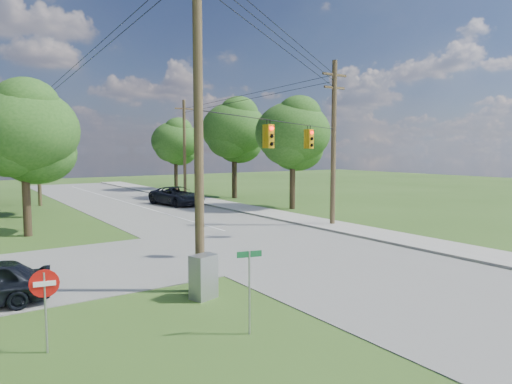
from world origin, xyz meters
TOP-DOWN VIEW (x-y plane):
  - ground at (0.00, 0.00)m, footprint 140.00×140.00m
  - main_road at (2.00, 5.00)m, footprint 10.00×100.00m
  - sidewalk_east at (8.70, 5.00)m, footprint 2.60×100.00m
  - pole_sw at (-4.60, 0.40)m, footprint 2.00×0.32m
  - pole_ne at (8.90, 8.00)m, footprint 2.00×0.32m
  - pole_north_e at (8.90, 30.00)m, footprint 2.00×0.32m
  - pole_north_w at (-5.00, 30.00)m, footprint 2.00×0.32m
  - power_lines at (1.50, 11.54)m, footprint 13.93×29.62m
  - traffic_signals at (2.55, 4.43)m, footprint 4.91×3.27m
  - tree_w_near at (-8.00, 15.00)m, footprint 6.00×6.00m
  - tree_w_mid at (-7.00, 23.00)m, footprint 6.40×6.40m
  - tree_e_near at (12.00, 16.00)m, footprint 6.20×6.20m
  - tree_e_mid at (12.50, 26.00)m, footprint 6.60×6.60m
  - tree_e_far at (11.50, 38.00)m, footprint 5.80×5.80m
  - car_main_north at (5.06, 23.57)m, footprint 3.62×6.17m
  - control_cabinet at (-4.86, -0.35)m, footprint 0.94×0.79m
  - do_not_enter_sign at (-9.87, -1.83)m, footprint 0.68×0.18m
  - street_name_sign at (-5.23, -3.64)m, footprint 0.66×0.20m

SIDE VIEW (x-z plane):
  - ground at x=0.00m, z-range 0.00..0.00m
  - main_road at x=2.00m, z-range 0.00..0.03m
  - sidewalk_east at x=8.70m, z-range 0.00..0.12m
  - control_cabinet at x=-4.86m, z-range 0.00..1.45m
  - car_main_north at x=5.06m, z-range 0.03..1.64m
  - street_name_sign at x=-5.23m, z-range 0.35..2.60m
  - do_not_enter_sign at x=-9.87m, z-range 0.49..2.54m
  - pole_north_e at x=8.90m, z-range 0.13..10.13m
  - pole_north_w at x=-5.00m, z-range 0.13..10.13m
  - pole_ne at x=8.90m, z-range 0.22..10.72m
  - traffic_signals at x=2.55m, z-range 4.97..6.02m
  - tree_e_far at x=11.50m, z-range 1.76..10.08m
  - tree_w_near at x=-8.00m, z-range 1.72..10.12m
  - pole_sw at x=-4.60m, z-range 0.23..12.23m
  - tree_e_near at x=12.00m, z-range 1.85..10.66m
  - tree_w_mid at x=-7.00m, z-range 1.97..11.19m
  - tree_e_mid at x=12.50m, z-range 2.09..11.73m
  - power_lines at x=1.50m, z-range 6.69..11.62m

